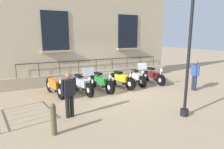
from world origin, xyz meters
The scene contains 11 objects.
ground_plane centered at (0.00, 0.00, 0.00)m, with size 60.00×60.00×0.00m, color tan.
building_facade centered at (-2.63, 0.00, 3.35)m, with size 0.82×10.42×6.90m.
motorcycle_orange centered at (-0.48, -2.82, 0.46)m, with size 2.12×0.70×0.97m.
motorcycle_silver centered at (-0.17, -1.60, 0.45)m, with size 2.07×0.63×1.35m.
motorcycle_green centered at (-0.24, -0.56, 0.43)m, with size 2.20×0.64×1.04m.
motorcycle_yellow centered at (-0.23, 0.63, 0.45)m, with size 2.01×0.73×0.98m.
motorcycle_white centered at (-0.36, 1.73, 0.41)m, with size 1.89×0.62×1.34m.
motorcycle_maroon centered at (-0.25, 2.81, 0.41)m, with size 1.96×0.71×1.07m.
bollard centered at (3.30, -3.62, 0.47)m, with size 0.16×0.16×0.93m.
pedestrian_standing centered at (1.91, 3.68, 0.87)m, with size 0.52×0.28×1.55m.
pedestrian_walking centered at (2.30, -2.89, 0.87)m, with size 0.27×0.53×1.57m.
Camera 1 is at (8.58, -4.51, 2.77)m, focal length 31.25 mm.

